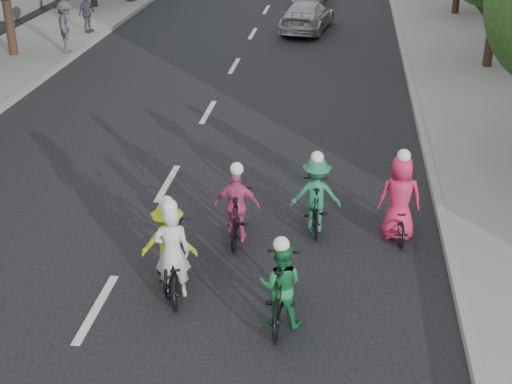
% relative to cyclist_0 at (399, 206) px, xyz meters
% --- Properties ---
extents(ground, '(120.00, 120.00, 0.00)m').
position_rel_cyclist_0_xyz_m(ground, '(-5.10, -3.18, -0.66)').
color(ground, black).
rests_on(ground, ground).
extents(curb_left, '(0.18, 80.00, 0.18)m').
position_rel_cyclist_0_xyz_m(curb_left, '(-11.15, 6.82, -0.57)').
color(curb_left, '#999993').
rests_on(curb_left, ground).
extents(sidewalk_right, '(4.00, 80.00, 0.15)m').
position_rel_cyclist_0_xyz_m(sidewalk_right, '(2.90, 6.82, -0.58)').
color(sidewalk_right, gray).
rests_on(sidewalk_right, ground).
extents(curb_right, '(0.18, 80.00, 0.18)m').
position_rel_cyclist_0_xyz_m(curb_right, '(0.95, 6.82, -0.57)').
color(curb_right, '#999993').
rests_on(curb_right, ground).
extents(cyclist_0, '(0.88, 1.62, 1.87)m').
position_rel_cyclist_0_xyz_m(cyclist_0, '(0.00, 0.00, 0.00)').
color(cyclist_0, black).
rests_on(cyclist_0, ground).
extents(cyclist_1, '(0.88, 1.67, 1.66)m').
position_rel_cyclist_0_xyz_m(cyclist_1, '(-3.10, -0.52, -0.05)').
color(cyclist_1, black).
rests_on(cyclist_1, ground).
extents(cyclist_2, '(1.04, 1.89, 1.66)m').
position_rel_cyclist_0_xyz_m(cyclist_2, '(-4.06, -2.12, -0.05)').
color(cyclist_2, black).
rests_on(cyclist_2, ground).
extents(cyclist_3, '(1.05, 1.73, 1.70)m').
position_rel_cyclist_0_xyz_m(cyclist_3, '(-1.62, 0.09, 0.00)').
color(cyclist_3, black).
rests_on(cyclist_3, ground).
extents(cyclist_4, '(0.87, 1.70, 1.83)m').
position_rel_cyclist_0_xyz_m(cyclist_4, '(-3.89, -2.54, -0.07)').
color(cyclist_4, black).
rests_on(cyclist_4, ground).
extents(cyclist_5, '(0.71, 1.91, 1.59)m').
position_rel_cyclist_0_xyz_m(cyclist_5, '(-2.01, -3.13, -0.03)').
color(cyclist_5, black).
rests_on(cyclist_5, ground).
extents(follow_car_lead, '(2.37, 4.48, 1.24)m').
position_rel_cyclist_0_xyz_m(follow_car_lead, '(-2.88, 17.61, -0.04)').
color(follow_car_lead, '#AFAFB4').
rests_on(follow_car_lead, ground).
extents(spectator_0, '(1.07, 1.39, 1.90)m').
position_rel_cyclist_0_xyz_m(spectator_0, '(-11.40, 12.34, 0.44)').
color(spectator_0, '#444650').
rests_on(spectator_0, sidewalk_left).
extents(spectator_1, '(0.66, 1.00, 1.58)m').
position_rel_cyclist_0_xyz_m(spectator_1, '(-11.75, 15.55, 0.28)').
color(spectator_1, '#4D4B58').
rests_on(spectator_1, sidewalk_left).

